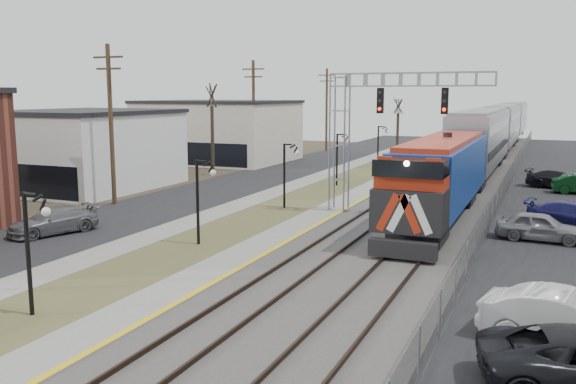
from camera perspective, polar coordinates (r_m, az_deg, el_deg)
The scene contains 20 objects.
street_west at distance 46.92m, azimuth -5.33°, elevation 0.61°, with size 7.00×120.00×0.04m, color black.
sidewalk at distance 44.96m, azimuth -0.29°, elevation 0.31°, with size 2.00×120.00×0.08m, color gray.
grass_median at distance 43.86m, azimuth 3.31°, elevation 0.05°, with size 4.00×120.00×0.06m, color #4F532C.
platform at distance 42.93m, azimuth 7.08°, elevation -0.08°, with size 2.00×120.00×0.24m, color gray.
ballast_bed at distance 41.85m, azimuth 13.66°, elevation -0.54°, with size 8.00×120.00×0.20m, color #595651.
platform_edge at distance 42.68m, azimuth 8.21°, elevation 0.01°, with size 0.24×120.00×0.01m, color gold.
track_near at distance 42.19m, azimuth 10.99°, elevation -0.13°, with size 1.58×120.00×0.15m.
track_far at distance 41.61m, azimuth 15.71°, elevation -0.43°, with size 1.58×120.00×0.15m.
train at distance 68.77m, azimuth 18.91°, elevation 5.31°, with size 3.00×85.85×5.33m.
signal_gantry at distance 35.06m, azimuth 7.54°, elevation 6.83°, with size 9.00×1.07×8.15m.
lampposts at distance 28.60m, azimuth -8.16°, elevation -0.93°, with size 0.14×62.14×4.00m.
utility_poles at distance 39.80m, azimuth -16.22°, elevation 5.97°, with size 0.28×80.28×10.00m.
fence at distance 41.27m, azimuth 19.45°, elevation 0.05°, with size 0.04×120.00×1.60m, color gray.
buildings_west at distance 43.79m, azimuth -23.37°, elevation 3.23°, with size 14.00×67.00×7.00m.
bare_trees at distance 50.58m, azimuth -4.42°, elevation 4.30°, with size 12.30×42.30×5.95m.
car_lot_b at distance 18.80m, azimuth 24.75°, elevation -10.97°, with size 1.63×4.68×1.54m, color silver.
car_lot_d at distance 34.93m, azimuth 25.20°, elevation -2.07°, with size 1.94×4.77×1.38m, color #191855.
car_lot_e at distance 31.44m, azimuth 22.54°, elevation -3.07°, with size 1.62×4.04×1.38m, color gray.
car_street_b at distance 32.69m, azimuth -21.12°, elevation -2.61°, with size 1.81×4.46×1.29m, color slate.
car_lot_g at distance 49.40m, azimuth 24.03°, elevation 1.05°, with size 1.89×4.65×1.35m, color black.
Camera 1 is at (10.72, -5.73, 6.98)m, focal length 38.00 mm.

